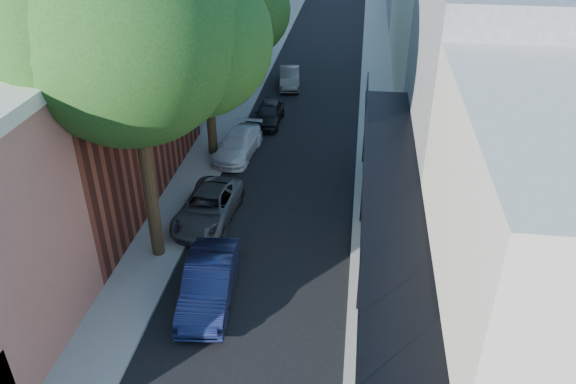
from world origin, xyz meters
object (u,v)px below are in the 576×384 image
(oak_mid, at_px, (213,2))
(parked_car_d, at_px, (238,144))
(parked_car_c, at_px, (208,207))
(parked_car_f, at_px, (289,77))
(parked_car_e, at_px, (269,113))
(parked_car_b, at_px, (209,283))
(oak_near, at_px, (145,33))

(oak_mid, relative_size, parked_car_d, 2.58)
(parked_car_c, bearing_deg, parked_car_f, 89.42)
(oak_mid, xyz_separation_m, parked_car_e, (1.65, 3.85, -6.48))
(parked_car_b, height_order, parked_car_d, parked_car_b)
(parked_car_c, relative_size, parked_car_e, 1.26)
(oak_mid, relative_size, parked_car_f, 2.97)
(parked_car_f, bearing_deg, oak_mid, -109.57)
(parked_car_d, distance_m, parked_car_e, 4.06)
(parked_car_c, xyz_separation_m, parked_car_d, (0.00, 5.64, -0.02))
(parked_car_c, bearing_deg, oak_near, -105.33)
(parked_car_b, height_order, parked_car_f, parked_car_b)
(parked_car_f, bearing_deg, parked_car_d, -104.73)
(parked_car_b, xyz_separation_m, parked_car_d, (-1.20, 10.17, -0.12))
(oak_near, distance_m, parked_car_d, 10.74)
(oak_mid, xyz_separation_m, parked_car_b, (2.02, -10.30, -6.36))
(oak_mid, xyz_separation_m, parked_car_c, (0.82, -5.77, -6.46))
(oak_mid, xyz_separation_m, parked_car_d, (0.82, -0.13, -6.48))
(oak_near, distance_m, oak_mid, 8.01)
(oak_mid, height_order, parked_car_c, oak_mid)
(parked_car_b, relative_size, parked_car_c, 0.98)
(parked_car_c, distance_m, parked_car_d, 5.64)
(oak_mid, height_order, parked_car_d, oak_mid)
(oak_mid, bearing_deg, parked_car_b, -78.91)
(parked_car_d, xyz_separation_m, parked_car_e, (0.83, 3.98, 0.00))
(parked_car_b, xyz_separation_m, parked_car_c, (-1.20, 4.53, -0.10))
(parked_car_b, distance_m, parked_car_e, 14.16)
(parked_car_b, height_order, parked_car_e, parked_car_b)
(parked_car_b, bearing_deg, parked_car_d, 91.40)
(parked_car_e, relative_size, parked_car_f, 0.99)
(oak_mid, bearing_deg, parked_car_e, 66.78)
(oak_mid, distance_m, parked_car_f, 11.76)
(oak_near, height_order, parked_car_b, oak_near)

